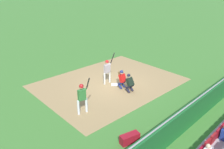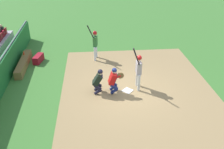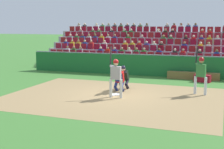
# 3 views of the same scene
# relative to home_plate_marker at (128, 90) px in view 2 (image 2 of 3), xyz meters

# --- Properties ---
(ground_plane) EXTENTS (160.00, 160.00, 0.00)m
(ground_plane) POSITION_rel_home_plate_marker_xyz_m (0.00, 0.00, -0.02)
(ground_plane) COLOR #3D7630
(infield_dirt_patch) EXTENTS (9.95, 7.68, 0.01)m
(infield_dirt_patch) POSITION_rel_home_plate_marker_xyz_m (0.00, 0.50, -0.01)
(infield_dirt_patch) COLOR #9A7D52
(infield_dirt_patch) RESTS_ON ground_plane
(home_plate_marker) EXTENTS (0.62, 0.62, 0.02)m
(home_plate_marker) POSITION_rel_home_plate_marker_xyz_m (0.00, 0.00, 0.00)
(home_plate_marker) COLOR white
(home_plate_marker) RESTS_ON infield_dirt_patch
(batter_at_plate) EXTENTS (0.69, 0.53, 2.29)m
(batter_at_plate) POSITION_rel_home_plate_marker_xyz_m (-0.19, 0.52, 1.08)
(batter_at_plate) COLOR silver
(batter_at_plate) RESTS_ON ground_plane
(catcher_crouching) EXTENTS (0.46, 0.72, 1.31)m
(catcher_crouching) POSITION_rel_home_plate_marker_xyz_m (0.02, -0.68, 0.71)
(catcher_crouching) COLOR navy
(catcher_crouching) RESTS_ON ground_plane
(home_plate_umpire) EXTENTS (0.48, 0.52, 1.26)m
(home_plate_umpire) POSITION_rel_home_plate_marker_xyz_m (-0.02, -1.41, 0.67)
(home_plate_umpire) COLOR black
(home_plate_umpire) RESTS_ON ground_plane
(dugout_bench) EXTENTS (3.08, 0.40, 0.44)m
(dugout_bench) POSITION_rel_home_plate_marker_xyz_m (-3.20, -5.48, 0.20)
(dugout_bench) COLOR brown
(dugout_bench) RESTS_ON ground_plane
(water_bottle_on_bench) EXTENTS (0.07, 0.07, 0.21)m
(water_bottle_on_bench) POSITION_rel_home_plate_marker_xyz_m (-3.92, -5.56, 0.53)
(water_bottle_on_bench) COLOR #DF4220
(water_bottle_on_bench) RESTS_ON dugout_bench
(equipment_duffel_bag) EXTENTS (0.98, 0.58, 0.43)m
(equipment_duffel_bag) POSITION_rel_home_plate_marker_xyz_m (-3.78, -4.74, 0.20)
(equipment_duffel_bag) COLOR maroon
(equipment_duffel_bag) RESTS_ON ground_plane
(on_deck_batter) EXTENTS (0.63, 0.61, 2.21)m
(on_deck_batter) POSITION_rel_home_plate_marker_xyz_m (-3.81, -1.32, 1.10)
(on_deck_batter) COLOR silver
(on_deck_batter) RESTS_ON ground_plane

